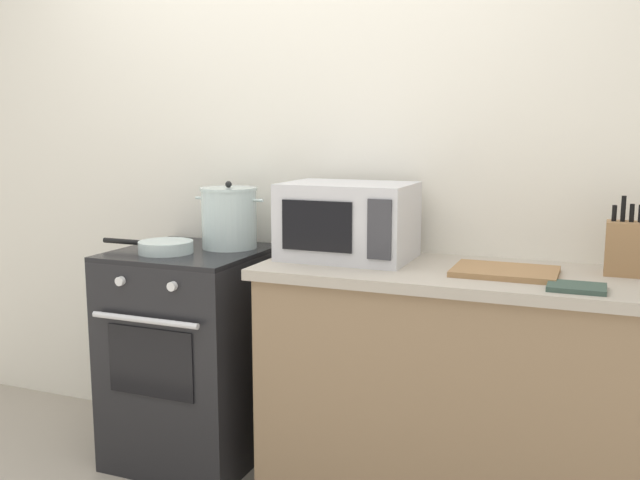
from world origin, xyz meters
The scene contains 10 objects.
back_wall centered at (0.30, 0.97, 1.25)m, with size 4.40×0.10×2.50m, color silver.
lower_cabinet_right centered at (0.90, 0.62, 0.44)m, with size 1.64×0.56×0.88m, color #8C7051.
countertop_right centered at (0.90, 0.62, 0.90)m, with size 1.70×0.60×0.04m, color #ADA393.
stove centered at (-0.35, 0.60, 0.46)m, with size 0.60×0.64×0.92m.
stock_pot centered at (-0.22, 0.72, 1.05)m, with size 0.33×0.24×0.29m.
frying_pan centered at (-0.41, 0.51, 0.95)m, with size 0.43×0.23×0.05m.
microwave centered at (0.34, 0.68, 1.07)m, with size 0.50×0.37×0.30m.
cutting_board centered at (0.96, 0.60, 0.93)m, with size 0.36×0.26×0.02m, color #997047.
knife_block centered at (1.34, 0.74, 1.02)m, with size 0.13×0.10×0.28m.
oven_mitt centered at (1.20, 0.44, 0.93)m, with size 0.18×0.14×0.02m, color #384C42.
Camera 1 is at (1.26, -1.89, 1.43)m, focal length 39.15 mm.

